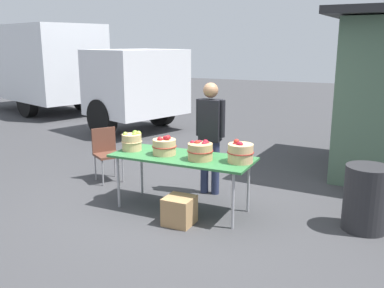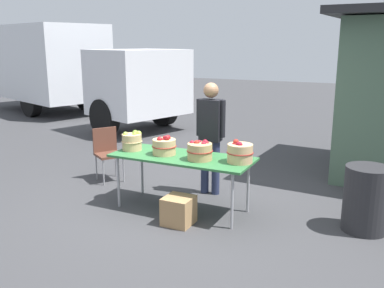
% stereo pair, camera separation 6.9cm
% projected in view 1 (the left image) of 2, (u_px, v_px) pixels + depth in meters
% --- Properties ---
extents(ground_plane, '(40.00, 40.00, 0.00)m').
position_uv_depth(ground_plane, '(183.00, 209.00, 5.82)').
color(ground_plane, '#38383A').
extents(market_table, '(1.90, 0.76, 0.75)m').
position_uv_depth(market_table, '(182.00, 159.00, 5.66)').
color(market_table, '#2D6B38').
rests_on(market_table, ground).
extents(apple_basket_green_0, '(0.29, 0.29, 0.28)m').
position_uv_depth(apple_basket_green_0, '(132.00, 141.00, 5.93)').
color(apple_basket_green_0, tan).
rests_on(apple_basket_green_0, market_table).
extents(apple_basket_red_0, '(0.33, 0.33, 0.27)m').
position_uv_depth(apple_basket_red_0, '(164.00, 146.00, 5.70)').
color(apple_basket_red_0, tan).
rests_on(apple_basket_red_0, market_table).
extents(apple_basket_red_1, '(0.34, 0.34, 0.25)m').
position_uv_depth(apple_basket_red_1, '(200.00, 151.00, 5.45)').
color(apple_basket_red_1, tan).
rests_on(apple_basket_red_1, market_table).
extents(apple_basket_red_2, '(0.34, 0.34, 0.29)m').
position_uv_depth(apple_basket_red_2, '(240.00, 153.00, 5.33)').
color(apple_basket_red_2, tan).
rests_on(apple_basket_red_2, market_table).
extents(vendor_adult, '(0.44, 0.25, 1.66)m').
position_uv_depth(vendor_adult, '(210.00, 130.00, 6.21)').
color(vendor_adult, '#262D4C').
rests_on(vendor_adult, ground).
extents(box_truck, '(7.98, 4.52, 2.75)m').
position_uv_depth(box_truck, '(62.00, 67.00, 13.01)').
color(box_truck, silver).
rests_on(box_truck, ground).
extents(folding_chair, '(0.55, 0.55, 0.86)m').
position_uv_depth(folding_chair, '(107.00, 150.00, 6.94)').
color(folding_chair, brown).
rests_on(folding_chair, ground).
extents(trash_barrel, '(0.53, 0.53, 0.80)m').
position_uv_depth(trash_barrel, '(366.00, 198.00, 5.10)').
color(trash_barrel, '#262628').
rests_on(trash_barrel, ground).
extents(produce_crate, '(0.35, 0.35, 0.35)m').
position_uv_depth(produce_crate, '(179.00, 211.00, 5.31)').
color(produce_crate, '#A87F51').
rests_on(produce_crate, ground).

